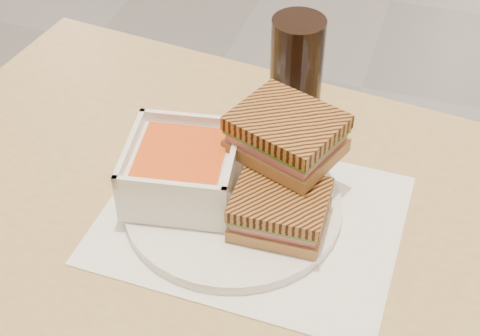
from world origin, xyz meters
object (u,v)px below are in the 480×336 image
(main_table, at_px, (316,329))
(cola_glass, at_px, (296,70))
(plate, at_px, (233,205))
(soup_bowl, at_px, (182,171))
(panini_lower, at_px, (280,210))

(main_table, bearing_deg, cola_glass, 111.37)
(main_table, xyz_separation_m, cola_glass, (-0.11, 0.27, 0.19))
(plate, relative_size, cola_glass, 1.72)
(main_table, bearing_deg, soup_bowl, 163.02)
(main_table, height_order, cola_glass, cola_glass)
(panini_lower, xyz_separation_m, cola_glass, (-0.04, 0.23, 0.04))
(panini_lower, bearing_deg, soup_bowl, 170.99)
(main_table, bearing_deg, plate, 155.24)
(plate, distance_m, panini_lower, 0.07)
(soup_bowl, height_order, cola_glass, cola_glass)
(panini_lower, relative_size, cola_glass, 0.71)
(main_table, relative_size, plate, 4.75)
(soup_bowl, relative_size, cola_glass, 0.97)
(panini_lower, height_order, cola_glass, cola_glass)
(main_table, xyz_separation_m, panini_lower, (-0.06, 0.04, 0.16))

